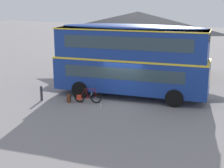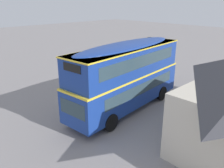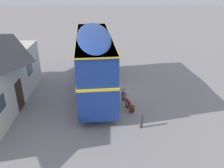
% 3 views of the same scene
% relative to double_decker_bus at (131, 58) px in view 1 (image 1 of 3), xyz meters
% --- Properties ---
extents(ground_plane, '(120.00, 120.00, 0.00)m').
position_rel_double_decker_bus_xyz_m(ground_plane, '(-0.03, -1.49, -2.64)').
color(ground_plane, gray).
extents(double_decker_bus, '(10.16, 3.46, 4.79)m').
position_rel_double_decker_bus_xyz_m(double_decker_bus, '(0.00, 0.00, 0.00)').
color(double_decker_bus, black).
rests_on(double_decker_bus, ground).
extents(touring_bicycle, '(1.72, 0.70, 0.98)m').
position_rel_double_decker_bus_xyz_m(touring_bicycle, '(-2.04, -2.29, -2.27)').
color(touring_bicycle, black).
rests_on(touring_bicycle, ground).
extents(backpack_on_ground, '(0.32, 0.35, 0.56)m').
position_rel_double_decker_bus_xyz_m(backpack_on_ground, '(-3.11, -2.67, -2.35)').
color(backpack_on_ground, '#592D19').
rests_on(backpack_on_ground, ground).
extents(water_bottle_clear_plastic, '(0.07, 0.07, 0.25)m').
position_rel_double_decker_bus_xyz_m(water_bottle_clear_plastic, '(-0.87, -2.68, -2.52)').
color(water_bottle_clear_plastic, silver).
rests_on(water_bottle_clear_plastic, ground).
extents(pub_building, '(11.24, 6.31, 5.24)m').
position_rel_double_decker_bus_xyz_m(pub_building, '(-2.44, 8.03, 0.04)').
color(pub_building, beige).
rests_on(pub_building, ground).
extents(kerb_bollard, '(0.16, 0.16, 0.97)m').
position_rel_double_decker_bus_xyz_m(kerb_bollard, '(-4.90, -3.06, -2.14)').
color(kerb_bollard, '#333338').
rests_on(kerb_bollard, ground).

